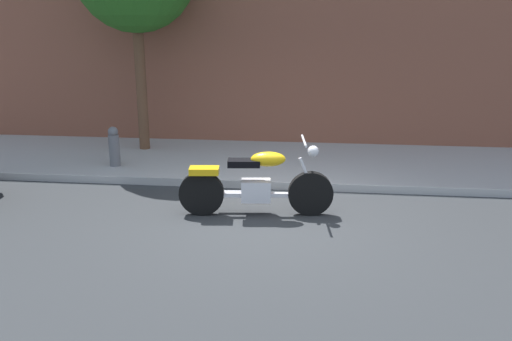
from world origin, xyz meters
The scene contains 4 objects.
ground_plane centered at (0.00, 0.00, 0.00)m, with size 60.00×60.00×0.00m, color #303335.
sidewalk centered at (0.00, 2.98, 0.07)m, with size 18.74×3.07×0.14m, color #B0B0B0.
motorcycle centered at (-0.27, 0.21, 0.48)m, with size 2.33×0.70×1.18m.
fire_hydrant centered at (-3.20, 2.14, 0.46)m, with size 0.20×0.20×0.91m.
Camera 1 is at (0.59, -7.39, 2.94)m, focal length 37.52 mm.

